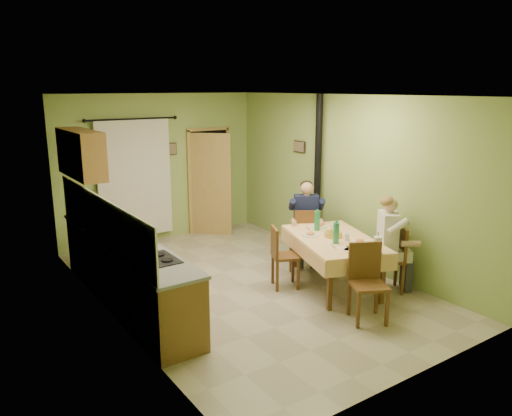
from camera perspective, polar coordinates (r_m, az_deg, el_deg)
floor at (r=7.61m, az=-1.14°, el=-8.85°), size 4.00×6.00×0.01m
room_shell at (r=7.11m, az=-1.21°, el=4.82°), size 4.04×6.04×2.82m
kitchen_run at (r=7.06m, az=-14.72°, el=-6.93°), size 0.64×3.64×1.56m
upper_cabinets at (r=7.90m, az=-19.41°, el=5.90°), size 0.35×1.40×0.70m
curtain at (r=9.52m, az=-13.66°, el=3.30°), size 1.70×0.07×2.22m
doorway at (r=10.14m, az=-5.30°, el=3.04°), size 0.96×0.62×2.15m
dining_table at (r=7.53m, az=8.86°, el=-6.15°), size 1.56×2.00×0.76m
tableware at (r=7.30m, az=9.44°, el=-3.13°), size 0.70×1.60×0.33m
chair_far at (r=8.44m, az=5.68°, el=-4.50°), size 0.57×0.57×0.97m
chair_near at (r=6.60m, az=12.62°, el=-10.08°), size 0.58×0.58×0.99m
chair_right at (r=7.59m, az=14.89°, el=-7.02°), size 0.57×0.57×0.97m
chair_left at (r=7.47m, az=3.26°, el=-6.91°), size 0.49×0.49×0.93m
man_far at (r=8.29m, az=5.77°, el=-0.60°), size 0.65×0.64×1.39m
man_right at (r=7.40m, az=15.06°, el=-2.76°), size 0.63×0.65×1.39m
stove_flue at (r=8.87m, az=6.98°, el=1.27°), size 0.24×0.24×2.80m
picture_back at (r=9.82m, az=-9.59°, el=6.68°), size 0.19×0.03×0.23m
picture_right at (r=9.23m, az=4.98°, el=7.01°), size 0.03×0.31×0.21m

